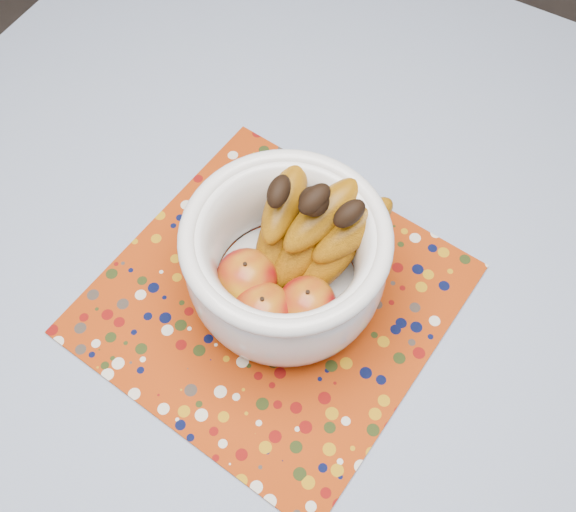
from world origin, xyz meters
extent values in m
plane|color=#2D2826|center=(0.00, 0.00, 0.00)|extent=(4.00, 4.00, 0.00)
cube|color=brown|center=(0.00, 0.00, 0.73)|extent=(1.20, 1.20, 0.04)
cylinder|color=brown|center=(-0.53, 0.53, 0.35)|extent=(0.06, 0.06, 0.71)
cube|color=slate|center=(0.00, 0.00, 0.76)|extent=(1.32, 1.32, 0.01)
cube|color=#982F08|center=(-0.02, -0.04, 0.76)|extent=(0.45, 0.45, 0.00)
cylinder|color=white|center=(-0.01, -0.02, 0.77)|extent=(0.12, 0.12, 0.01)
cylinder|color=white|center=(-0.01, -0.02, 0.78)|extent=(0.18, 0.18, 0.01)
torus|color=white|center=(-0.01, -0.02, 0.90)|extent=(0.24, 0.24, 0.02)
ellipsoid|color=maroon|center=(-0.05, -0.05, 0.82)|extent=(0.08, 0.08, 0.07)
ellipsoid|color=maroon|center=(0.03, -0.05, 0.82)|extent=(0.07, 0.07, 0.06)
ellipsoid|color=maroon|center=(-0.01, -0.08, 0.82)|extent=(0.07, 0.07, 0.07)
sphere|color=black|center=(0.00, 0.02, 0.93)|extent=(0.03, 0.03, 0.03)
camera|label=1|loc=(0.19, -0.36, 1.55)|focal=42.00mm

